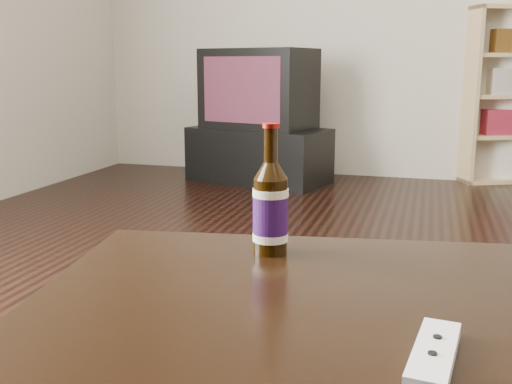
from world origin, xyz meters
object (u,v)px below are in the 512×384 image
(tv_stand, at_px, (259,155))
(remote, at_px, (434,354))
(bookshelf, at_px, (506,92))
(beer_bottle, at_px, (271,208))
(coffee_table, at_px, (385,331))
(tv, at_px, (259,89))

(tv_stand, relative_size, remote, 5.11)
(bookshelf, distance_m, beer_bottle, 3.48)
(coffee_table, bearing_deg, tv, 109.64)
(coffee_table, bearing_deg, beer_bottle, 143.70)
(tv_stand, height_order, tv, tv)
(coffee_table, distance_m, beer_bottle, 0.34)
(tv_stand, xyz_separation_m, beer_bottle, (0.84, -2.85, 0.34))
(tv, relative_size, bookshelf, 0.68)
(tv, bearing_deg, remote, -54.80)
(tv_stand, xyz_separation_m, bookshelf, (1.62, 0.54, 0.43))
(beer_bottle, xyz_separation_m, remote, (0.32, -0.38, -0.08))
(tv, distance_m, bookshelf, 1.71)
(tv, height_order, beer_bottle, tv)
(tv_stand, bearing_deg, beer_bottle, -58.09)
(bookshelf, bearing_deg, beer_bottle, -127.12)
(tv_stand, distance_m, coffee_table, 3.22)
(tv_stand, distance_m, bookshelf, 1.76)
(tv, height_order, bookshelf, bookshelf)
(beer_bottle, bearing_deg, remote, -50.25)
(bookshelf, bearing_deg, tv, 174.38)
(remote, bearing_deg, beer_bottle, 136.96)
(tv_stand, relative_size, coffee_table, 0.75)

